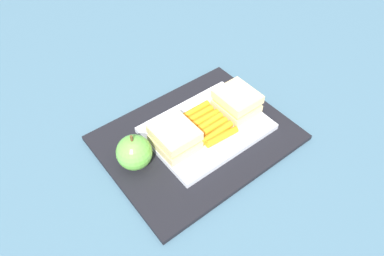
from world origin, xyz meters
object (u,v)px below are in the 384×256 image
Objects in this scene: sandwich_half_right at (175,137)px; sandwich_half_left at (237,102)px; food_tray at (207,128)px; apple at (134,152)px; carrot_sticks_bundle at (207,124)px.

sandwich_half_left is at bearing 180.00° from sandwich_half_right.
food_tray is 0.16m from apple.
food_tray is at bearing 180.00° from sandwich_half_right.
sandwich_half_left reaches higher than food_tray.
carrot_sticks_bundle is 1.33× the size of apple.
apple is at bearing -4.10° from sandwich_half_left.
carrot_sticks_bundle is (-0.00, 0.00, 0.01)m from food_tray.
carrot_sticks_bundle is at bearing 179.94° from sandwich_half_right.
sandwich_half_right is 0.08m from apple.
food_tray is 2.88× the size of sandwich_half_left.
sandwich_half_right is 0.79× the size of carrot_sticks_bundle.
sandwich_half_right is (0.16, 0.00, 0.00)m from sandwich_half_left.
carrot_sticks_bundle reaches higher than food_tray.
food_tray is at bearing 173.85° from apple.
apple is at bearing -6.15° from food_tray.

